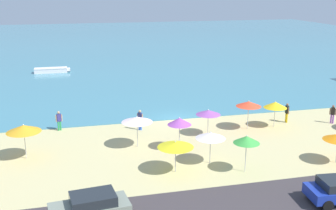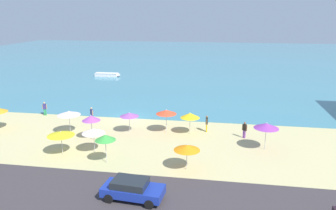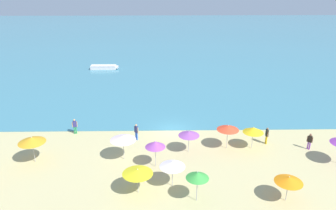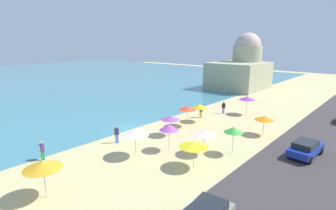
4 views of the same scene
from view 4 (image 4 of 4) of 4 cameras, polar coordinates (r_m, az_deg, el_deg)
ground_plane at (r=31.37m, az=-7.79°, el=-5.26°), size 160.00×160.00×0.00m
coastal_road at (r=22.20m, az=25.59°, el=-14.61°), size 80.00×8.00×0.06m
beach_umbrella_0 at (r=23.44m, az=-7.14°, el=-6.00°), size 2.41×2.41×2.50m
beach_umbrella_1 at (r=24.55m, az=0.21°, el=-4.87°), size 1.82×1.82×2.62m
beach_umbrella_2 at (r=24.49m, az=14.09°, el=-5.27°), size 1.76×1.76×2.62m
beach_umbrella_3 at (r=33.81m, az=6.87°, el=-0.26°), size 2.04×2.04×2.38m
beach_umbrella_5 at (r=38.57m, az=16.85°, el=1.44°), size 2.29×2.29×2.67m
beach_umbrella_6 at (r=23.98m, az=7.89°, el=-5.97°), size 2.11×2.11×2.35m
beach_umbrella_7 at (r=28.56m, az=0.50°, el=-2.83°), size 2.05×2.05×2.25m
beach_umbrella_8 at (r=30.62m, az=20.25°, el=-2.69°), size 2.15×2.15×2.22m
beach_umbrella_9 at (r=31.77m, az=4.25°, el=-0.63°), size 2.18×2.18×2.58m
beach_umbrella_10 at (r=19.10m, az=-25.61°, el=-11.68°), size 2.47×2.47×2.62m
beach_umbrella_11 at (r=21.44m, az=5.66°, el=-8.60°), size 2.43×2.43×2.21m
bather_0 at (r=27.22m, az=-11.09°, el=-6.06°), size 0.46×0.40×1.80m
bather_1 at (r=25.38m, az=-25.69°, el=-8.75°), size 0.55×0.31×1.74m
bather_2 at (r=38.55m, az=12.00°, el=-0.40°), size 0.47×0.39×1.73m
bather_3 at (r=35.94m, az=7.19°, el=-1.12°), size 0.22×0.57×1.81m
parked_car_0 at (r=26.68m, az=27.79°, el=-8.28°), size 4.33×2.26×1.42m
harbor_fortress at (r=61.64m, az=15.86°, el=7.67°), size 13.03×10.61×12.22m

